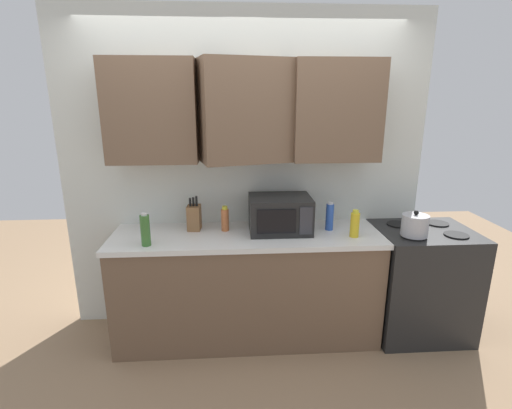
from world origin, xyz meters
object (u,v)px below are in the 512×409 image
knife_block (194,217)px  bottle_spice_jar (225,219)px  stove_range (419,281)px  bottle_blue_cleaner (330,217)px  bottle_green_oil (145,230)px  microwave (280,214)px  bottle_yellow_mustard (355,224)px  kettle (415,225)px

knife_block → bottle_spice_jar: bearing=-8.9°
stove_range → bottle_blue_cleaner: size_ratio=4.00×
bottle_green_oil → bottle_spice_jar: (0.56, 0.28, -0.02)m
knife_block → bottle_green_oil: size_ratio=1.16×
microwave → bottle_yellow_mustard: bearing=-16.8°
bottle_green_oil → knife_block: bearing=44.9°
microwave → bottle_green_oil: bearing=-166.5°
stove_range → bottle_green_oil: bottle_green_oil is taller
knife_block → bottle_green_oil: knife_block is taller
kettle → microwave: bearing=168.6°
kettle → microwave: 1.02m
bottle_green_oil → bottle_spice_jar: bottle_green_oil is taller
bottle_green_oil → bottle_blue_cleaner: 1.42m
kettle → microwave: (-1.00, 0.20, 0.05)m
microwave → kettle: bearing=-11.4°
kettle → bottle_spice_jar: kettle is taller
stove_range → microwave: bearing=176.9°
bottle_yellow_mustard → bottle_spice_jar: size_ratio=1.05×
microwave → bottle_yellow_mustard: 0.58m
knife_block → microwave: bearing=-6.4°
kettle → bottle_spice_jar: (-1.44, 0.24, 0.00)m
bottle_yellow_mustard → knife_block: bearing=168.8°
knife_block → bottle_spice_jar: size_ratio=1.39×
kettle → bottle_spice_jar: 1.46m
bottle_yellow_mustard → bottle_spice_jar: (-0.98, 0.20, -0.00)m
kettle → knife_block: bearing=170.6°
stove_range → microwave: 1.31m
kettle → knife_block: size_ratio=0.71×
bottle_yellow_mustard → stove_range: bearing=9.4°
knife_block → stove_range: bearing=-4.3°
knife_block → kettle: bearing=-9.4°
microwave → knife_block: same height
kettle → bottle_yellow_mustard: size_ratio=0.94×
bottle_green_oil → bottle_spice_jar: size_ratio=1.19×
stove_range → kettle: kettle is taller
knife_block → bottle_yellow_mustard: size_ratio=1.32×
bottle_blue_cleaner → bottle_spice_jar: 0.83m
kettle → bottle_green_oil: bearing=-178.9°
bottle_yellow_mustard → bottle_blue_cleaner: (-0.15, 0.17, 0.01)m
knife_block → bottle_green_oil: bearing=-135.1°
bottle_green_oil → stove_range: bearing=4.7°
bottle_spice_jar → kettle: bearing=-9.5°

